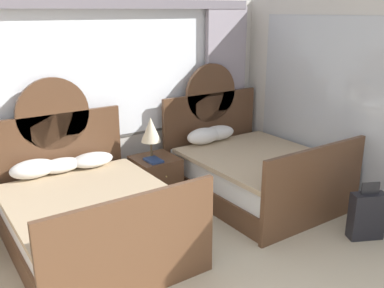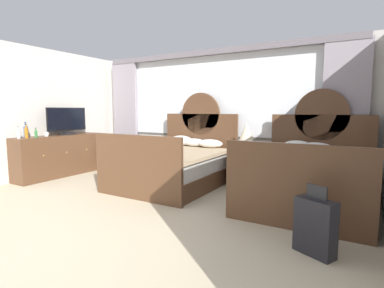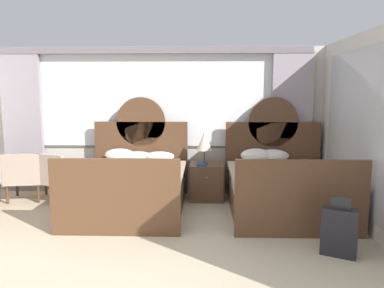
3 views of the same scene
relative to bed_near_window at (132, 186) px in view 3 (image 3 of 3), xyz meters
name	(u,v)px [view 3 (image 3 of 3)]	position (x,y,z in m)	size (l,w,h in m)	color
wall_back_window	(156,115)	(0.26, 1.19, 1.06)	(6.16, 0.22, 2.70)	beige
bed_near_window	(132,186)	(0.00, 0.00, 0.00)	(1.71, 2.16, 1.78)	brown
bed_near_mirror	(282,187)	(2.40, -0.01, 0.00)	(1.71, 2.16, 1.78)	brown
nightstand_between_beds	(206,181)	(1.20, 0.63, -0.07)	(0.57, 0.59, 0.63)	brown
table_lamp_on_nightstand	(204,141)	(1.16, 0.65, 0.64)	(0.27, 0.27, 0.56)	brown
book_on_nightstand	(202,164)	(1.12, 0.52, 0.26)	(0.18, 0.26, 0.03)	navy
armchair_by_window_left	(56,175)	(-1.39, 0.43, 0.07)	(0.77, 0.77, 0.85)	#B29E8E
armchair_by_window_centre	(25,175)	(-1.94, 0.43, 0.07)	(0.69, 0.69, 0.85)	#B29E8E
suitcase_on_floor	(339,232)	(2.71, -1.63, -0.10)	(0.42, 0.32, 0.70)	black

